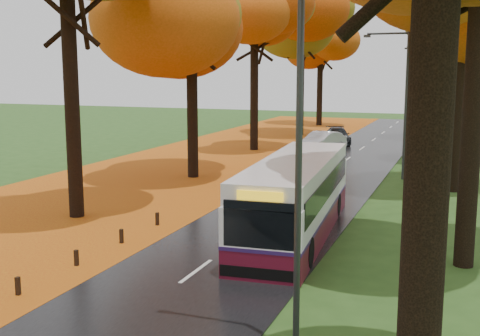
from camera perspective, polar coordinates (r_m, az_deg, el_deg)
The scene contains 12 objects.
road at distance 30.24m, azimuth 6.24°, elevation -2.13°, with size 6.50×90.00×0.04m, color black.
centre_line at distance 30.23m, azimuth 6.24°, elevation -2.08°, with size 0.12×90.00×0.01m, color silver.
leaf_verge at distance 33.58m, azimuth -8.79°, elevation -1.04°, with size 12.00×90.00×0.02m, color #99250D.
leaf_drift at distance 31.12m, azimuth 0.80°, elevation -1.70°, with size 0.90×90.00×0.01m, color orange.
trees_left at distance 34.21m, azimuth -4.70°, elevation 15.25°, with size 9.20×74.00×13.88m.
streetlamp_near at distance 12.26m, azimuth 4.48°, elevation 3.14°, with size 2.45×0.18×8.00m.
streetlamp_mid at distance 33.90m, azimuth 15.06°, elevation 6.85°, with size 2.45×0.18×8.00m.
streetlamp_far at distance 55.82m, azimuth 17.39°, elevation 7.64°, with size 2.45×0.18×8.00m.
bus at distance 21.90m, azimuth 5.31°, elevation -2.61°, with size 3.22×10.73×2.78m.
car_white at distance 37.16m, azimuth 5.38°, elevation 1.23°, with size 1.74×4.33×1.47m, color silver.
car_silver at distance 43.58m, azimuth 7.72°, elevation 2.43°, with size 1.61×4.61×1.52m, color #B0B2B8.
car_dark at distance 49.19m, azimuth 9.24°, elevation 3.04°, with size 1.78×4.38×1.27m, color black.
Camera 1 is at (7.35, -3.70, 6.05)m, focal length 45.00 mm.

